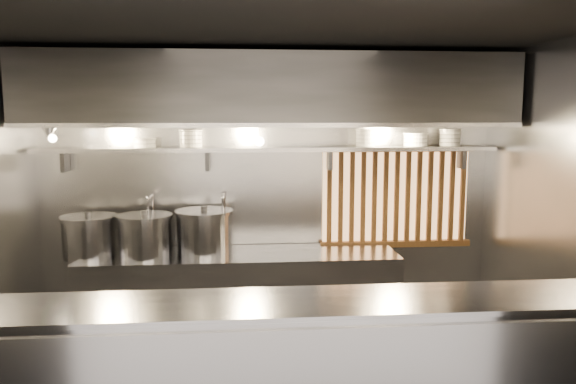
{
  "coord_description": "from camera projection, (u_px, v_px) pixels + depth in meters",
  "views": [
    {
      "loc": [
        -0.29,
        -4.1,
        2.21
      ],
      "look_at": [
        0.11,
        0.55,
        1.57
      ],
      "focal_mm": 35.0,
      "sensor_mm": 36.0,
      "label": 1
    }
  ],
  "objects": [
    {
      "name": "stock_pot_right",
      "position": [
        204.0,
        232.0,
        5.33
      ],
      "size": [
        0.68,
        0.68,
        0.45
      ],
      "rotation": [
        0.0,
        0.0,
        0.27
      ],
      "color": "gray",
      "rests_on": "cooking_bench"
    },
    {
      "name": "bowl_stack_2",
      "position": [
        366.0,
        138.0,
        5.48
      ],
      "size": [
        0.2,
        0.2,
        0.17
      ],
      "color": "silver",
      "rests_on": "bowl_shelf"
    },
    {
      "name": "bowl_stack_0",
      "position": [
        145.0,
        143.0,
        5.31
      ],
      "size": [
        0.22,
        0.22,
        0.09
      ],
      "color": "silver",
      "rests_on": "bowl_shelf"
    },
    {
      "name": "faucet_left",
      "position": [
        151.0,
        208.0,
        5.44
      ],
      "size": [
        0.04,
        0.3,
        0.5
      ],
      "color": "silver",
      "rests_on": "wall_back"
    },
    {
      "name": "bowl_shelf",
      "position": [
        269.0,
        149.0,
        5.42
      ],
      "size": [
        4.4,
        0.34,
        0.04
      ],
      "primitive_type": "cube",
      "color": "gray",
      "rests_on": "wall_back"
    },
    {
      "name": "bowl_stack_3",
      "position": [
        415.0,
        140.0,
        5.53
      ],
      "size": [
        0.25,
        0.25,
        0.13
      ],
      "color": "silver",
      "rests_on": "bowl_shelf"
    },
    {
      "name": "cooking_bench",
      "position": [
        240.0,
        299.0,
        5.4
      ],
      "size": [
        3.0,
        0.7,
        0.9
      ],
      "primitive_type": "cube",
      "color": "gray",
      "rests_on": "floor"
    },
    {
      "name": "exhaust_hood",
      "position": [
        270.0,
        91.0,
        5.13
      ],
      "size": [
        4.4,
        0.81,
        0.65
      ],
      "color": "#2D2D30",
      "rests_on": "ceiling"
    },
    {
      "name": "bowl_stack_1",
      "position": [
        191.0,
        138.0,
        5.34
      ],
      "size": [
        0.23,
        0.23,
        0.17
      ],
      "color": "silver",
      "rests_on": "bowl_shelf"
    },
    {
      "name": "faucet_right",
      "position": [
        224.0,
        207.0,
        5.5
      ],
      "size": [
        0.04,
        0.3,
        0.5
      ],
      "color": "silver",
      "rests_on": "wall_back"
    },
    {
      "name": "ceiling",
      "position": [
        279.0,
        31.0,
        3.99
      ],
      "size": [
        4.5,
        4.5,
        0.0
      ],
      "primitive_type": "plane",
      "rotation": [
        3.14,
        0.0,
        0.0
      ],
      "color": "black",
      "rests_on": "wall_back"
    },
    {
      "name": "wood_screen",
      "position": [
        396.0,
        197.0,
        5.73
      ],
      "size": [
        1.56,
        0.09,
        1.04
      ],
      "color": "#FBB770",
      "rests_on": "wall_back"
    },
    {
      "name": "heat_lamp",
      "position": [
        50.0,
        132.0,
        4.77
      ],
      "size": [
        0.25,
        0.35,
        0.2
      ],
      "color": "gray",
      "rests_on": "exhaust_hood"
    },
    {
      "name": "stock_pot_left",
      "position": [
        89.0,
        236.0,
        5.2
      ],
      "size": [
        0.66,
        0.66,
        0.42
      ],
      "rotation": [
        0.0,
        0.0,
        0.36
      ],
      "color": "gray",
      "rests_on": "cooking_bench"
    },
    {
      "name": "pendant_bulb",
      "position": [
        260.0,
        141.0,
        5.28
      ],
      "size": [
        0.09,
        0.09,
        0.19
      ],
      "color": "#2D2D30",
      "rests_on": "exhaust_hood"
    },
    {
      "name": "bowl_stack_4",
      "position": [
        450.0,
        138.0,
        5.56
      ],
      "size": [
        0.22,
        0.22,
        0.17
      ],
      "color": "silver",
      "rests_on": "bowl_shelf"
    },
    {
      "name": "wall_back",
      "position": [
        269.0,
        196.0,
        5.66
      ],
      "size": [
        4.5,
        0.0,
        4.5
      ],
      "primitive_type": "plane",
      "rotation": [
        1.57,
        0.0,
        0.0
      ],
      "color": "gray",
      "rests_on": "floor"
    },
    {
      "name": "stock_pot_mid",
      "position": [
        145.0,
        235.0,
        5.19
      ],
      "size": [
        0.58,
        0.58,
        0.44
      ],
      "rotation": [
        0.0,
        0.0,
        -0.14
      ],
      "color": "gray",
      "rests_on": "cooking_bench"
    },
    {
      "name": "wall_right",
      "position": [
        567.0,
        219.0,
        4.37
      ],
      "size": [
        0.0,
        3.0,
        3.0
      ],
      "primitive_type": "plane",
      "rotation": [
        1.57,
        0.0,
        -1.57
      ],
      "color": "gray",
      "rests_on": "floor"
    }
  ]
}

